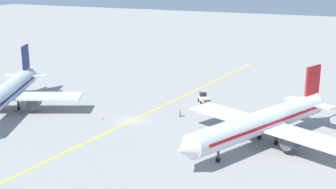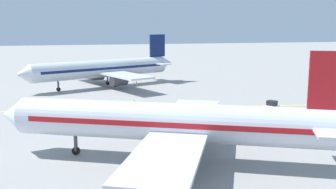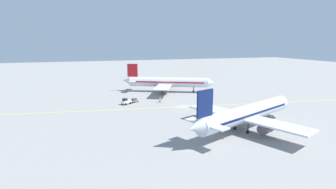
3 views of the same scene
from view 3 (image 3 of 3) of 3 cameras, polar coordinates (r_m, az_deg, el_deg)
ground_plane at (r=77.95m, az=3.47°, el=-2.66°), size 400.00×400.00×0.00m
apron_yellow_centreline at (r=77.95m, az=3.47°, el=-2.65°), size 16.60×118.96×0.01m
airplane_at_gate at (r=100.23m, az=-0.14°, el=2.69°), size 27.60×33.50×10.60m
airplane_adjacent_stand at (r=59.02m, az=16.66°, el=-4.03°), size 27.80×33.85×10.60m
baggage_tug_white at (r=81.43m, az=-9.10°, el=-1.52°), size 2.93×3.33×2.11m
baggage_cart_trailing at (r=83.66m, az=-7.44°, el=-1.22°), size 2.61×2.94×1.24m
ground_crew_worker at (r=82.76m, az=-1.77°, el=-1.16°), size 0.36×0.53×1.68m
traffic_cone_near_nose at (r=74.14m, az=6.20°, el=-3.22°), size 0.32×0.32×0.55m
traffic_cone_mid_apron at (r=100.34m, az=-9.21°, el=0.56°), size 0.32×0.32×0.55m
traffic_cone_by_wingtip at (r=53.66m, az=12.00°, el=-9.20°), size 0.32×0.32×0.55m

